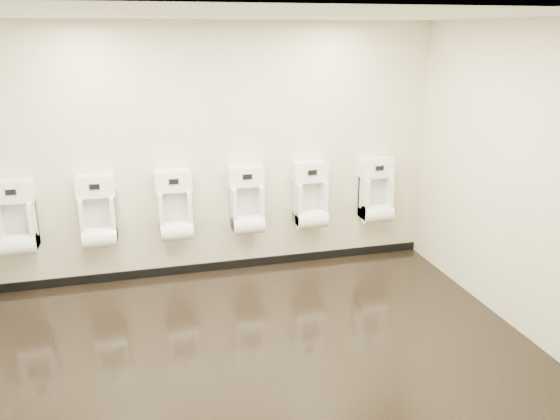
# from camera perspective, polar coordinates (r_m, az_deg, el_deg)

# --- Properties ---
(ground) EXTENTS (5.00, 3.50, 0.00)m
(ground) POSITION_cam_1_polar(r_m,az_deg,el_deg) (5.01, -3.04, -14.22)
(ground) COLOR black
(ground) RESTS_ON ground
(ceiling) EXTENTS (5.00, 3.50, 0.00)m
(ceiling) POSITION_cam_1_polar(r_m,az_deg,el_deg) (4.23, -3.71, 19.72)
(ceiling) COLOR silver
(back_wall) EXTENTS (5.00, 0.02, 2.80)m
(back_wall) POSITION_cam_1_polar(r_m,az_deg,el_deg) (6.10, -6.62, 5.92)
(back_wall) COLOR beige
(back_wall) RESTS_ON ground
(front_wall) EXTENTS (5.00, 0.02, 2.80)m
(front_wall) POSITION_cam_1_polar(r_m,az_deg,el_deg) (2.84, 3.74, -8.72)
(front_wall) COLOR beige
(front_wall) RESTS_ON ground
(right_wall) EXTENTS (0.02, 3.50, 2.80)m
(right_wall) POSITION_cam_1_polar(r_m,az_deg,el_deg) (5.47, 23.33, 3.10)
(right_wall) COLOR beige
(right_wall) RESTS_ON ground
(skirting_back) EXTENTS (5.00, 0.02, 0.10)m
(skirting_back) POSITION_cam_1_polar(r_m,az_deg,el_deg) (6.50, -6.17, -5.80)
(skirting_back) COLOR black
(skirting_back) RESTS_ON ground
(urinal_0) EXTENTS (0.40, 0.30, 0.75)m
(urinal_0) POSITION_cam_1_polar(r_m,az_deg,el_deg) (6.20, -25.79, -1.22)
(urinal_0) COLOR white
(urinal_0) RESTS_ON back_wall
(urinal_1) EXTENTS (0.40, 0.30, 0.75)m
(urinal_1) POSITION_cam_1_polar(r_m,az_deg,el_deg) (6.08, -18.47, -0.65)
(urinal_1) COLOR white
(urinal_1) RESTS_ON back_wall
(urinal_2) EXTENTS (0.40, 0.30, 0.75)m
(urinal_2) POSITION_cam_1_polar(r_m,az_deg,el_deg) (6.07, -10.89, -0.05)
(urinal_2) COLOR white
(urinal_2) RESTS_ON back_wall
(urinal_3) EXTENTS (0.40, 0.30, 0.75)m
(urinal_3) POSITION_cam_1_polar(r_m,az_deg,el_deg) (6.17, -3.47, 0.53)
(urinal_3) COLOR white
(urinal_3) RESTS_ON back_wall
(urinal_4) EXTENTS (0.40, 0.30, 0.75)m
(urinal_4) POSITION_cam_1_polar(r_m,az_deg,el_deg) (6.35, 3.20, 1.05)
(urinal_4) COLOR white
(urinal_4) RESTS_ON back_wall
(urinal_5) EXTENTS (0.40, 0.30, 0.75)m
(urinal_5) POSITION_cam_1_polar(r_m,az_deg,el_deg) (6.64, 10.00, 1.57)
(urinal_5) COLOR white
(urinal_5) RESTS_ON back_wall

